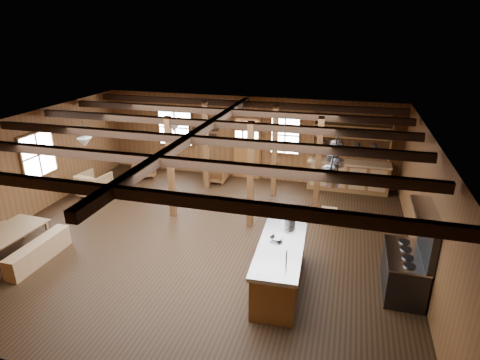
# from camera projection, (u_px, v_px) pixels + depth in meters

# --- Properties ---
(room) EXTENTS (10.04, 9.04, 2.84)m
(room) POSITION_uv_depth(u_px,v_px,m) (199.00, 186.00, 9.50)
(room) COLOR black
(room) RESTS_ON ground
(ceiling_joists) EXTENTS (9.80, 8.82, 0.18)m
(ceiling_joists) POSITION_uv_depth(u_px,v_px,m) (200.00, 132.00, 9.19)
(ceiling_joists) COLOR black
(ceiling_joists) RESTS_ON ceiling
(timber_posts) EXTENTS (3.95, 2.35, 2.80)m
(timber_posts) POSITION_uv_depth(u_px,v_px,m) (243.00, 161.00, 11.24)
(timber_posts) COLOR #4D2C16
(timber_posts) RESTS_ON floor
(back_door) EXTENTS (1.02, 0.08, 2.15)m
(back_door) POSITION_uv_depth(u_px,v_px,m) (247.00, 153.00, 13.68)
(back_door) COLOR brown
(back_door) RESTS_ON floor
(window_back_left) EXTENTS (1.32, 0.06, 1.32)m
(window_back_left) POSITION_uv_depth(u_px,v_px,m) (175.00, 128.00, 14.08)
(window_back_left) COLOR white
(window_back_left) RESTS_ON wall_back
(window_back_right) EXTENTS (1.02, 0.06, 1.32)m
(window_back_right) POSITION_uv_depth(u_px,v_px,m) (285.00, 135.00, 13.11)
(window_back_right) COLOR white
(window_back_right) RESTS_ON wall_back
(window_left) EXTENTS (0.14, 1.24, 1.32)m
(window_left) POSITION_uv_depth(u_px,v_px,m) (38.00, 155.00, 11.11)
(window_left) COLOR white
(window_left) RESTS_ON wall_back
(notice_boards) EXTENTS (1.08, 0.03, 0.90)m
(notice_boards) POSITION_uv_depth(u_px,v_px,m) (205.00, 129.00, 13.79)
(notice_boards) COLOR silver
(notice_boards) RESTS_ON wall_back
(back_counter) EXTENTS (2.55, 0.60, 2.45)m
(back_counter) POSITION_uv_depth(u_px,v_px,m) (348.00, 172.00, 12.71)
(back_counter) COLOR brown
(back_counter) RESTS_ON floor
(pendant_lamps) EXTENTS (1.86, 2.36, 0.66)m
(pendant_lamps) POSITION_uv_depth(u_px,v_px,m) (132.00, 134.00, 10.65)
(pendant_lamps) COLOR #2A2A2C
(pendant_lamps) RESTS_ON ceiling
(pot_rack) EXTENTS (0.40, 3.00, 0.43)m
(pot_rack) POSITION_uv_depth(u_px,v_px,m) (334.00, 158.00, 8.74)
(pot_rack) COLOR #2A2A2C
(pot_rack) RESTS_ON ceiling
(kitchen_island) EXTENTS (1.00, 2.54, 1.20)m
(kitchen_island) POSITION_uv_depth(u_px,v_px,m) (280.00, 265.00, 8.02)
(kitchen_island) COLOR brown
(kitchen_island) RESTS_ON floor
(step_stool) EXTENTS (0.47, 0.33, 0.41)m
(step_stool) POSITION_uv_depth(u_px,v_px,m) (329.00, 216.00, 10.69)
(step_stool) COLOR olive
(step_stool) RESTS_ON floor
(commercial_range) EXTENTS (0.77, 1.45, 1.79)m
(commercial_range) POSITION_uv_depth(u_px,v_px,m) (408.00, 265.00, 7.79)
(commercial_range) COLOR #2A2A2C
(commercial_range) RESTS_ON floor
(dining_table) EXTENTS (1.05, 1.77, 0.61)m
(dining_table) POSITION_uv_depth(u_px,v_px,m) (10.00, 244.00, 9.11)
(dining_table) COLOR olive
(dining_table) RESTS_ON floor
(bench_aisle) EXTENTS (0.33, 1.75, 0.48)m
(bench_aisle) POSITION_uv_depth(u_px,v_px,m) (39.00, 252.00, 8.94)
(bench_aisle) COLOR olive
(bench_aisle) RESTS_ON floor
(armchair_a) EXTENTS (1.10, 1.11, 0.73)m
(armchair_a) POSITION_uv_depth(u_px,v_px,m) (143.00, 166.00, 13.96)
(armchair_a) COLOR brown
(armchair_a) RESTS_ON floor
(armchair_b) EXTENTS (0.73, 0.75, 0.66)m
(armchair_b) POSITION_uv_depth(u_px,v_px,m) (216.00, 172.00, 13.52)
(armchair_b) COLOR brown
(armchair_b) RESTS_ON floor
(armchair_c) EXTENTS (0.91, 0.94, 0.76)m
(armchair_c) POSITION_uv_depth(u_px,v_px,m) (95.00, 184.00, 12.34)
(armchair_c) COLOR olive
(armchair_c) RESTS_ON floor
(counter_pot) EXTENTS (0.31, 0.31, 0.19)m
(counter_pot) POSITION_uv_depth(u_px,v_px,m) (288.00, 220.00, 8.67)
(counter_pot) COLOR silver
(counter_pot) RESTS_ON kitchen_island
(bowl) EXTENTS (0.30, 0.30, 0.06)m
(bowl) POSITION_uv_depth(u_px,v_px,m) (276.00, 238.00, 8.03)
(bowl) COLOR silver
(bowl) RESTS_ON kitchen_island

